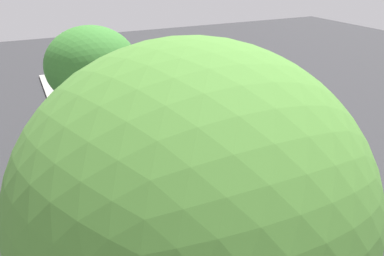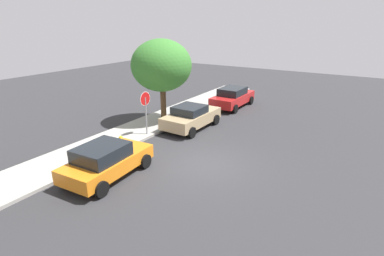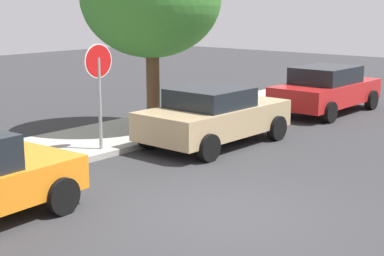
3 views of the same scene
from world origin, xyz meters
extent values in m
plane|color=#2D2D30|center=(0.00, 0.00, 0.00)|extent=(60.00, 60.00, 0.00)
cube|color=#9E9B93|center=(0.00, 5.56, 0.07)|extent=(32.00, 2.73, 0.14)
cylinder|color=gray|center=(1.31, 4.56, 1.13)|extent=(0.08, 0.08, 2.27)
cylinder|color=white|center=(1.31, 4.56, 2.20)|extent=(0.78, 0.04, 0.78)
cylinder|color=red|center=(1.31, 4.56, 2.20)|extent=(0.73, 0.05, 0.73)
cube|color=tan|center=(3.85, 3.16, 0.64)|extent=(4.14, 1.95, 0.68)
cube|color=black|center=(3.65, 3.16, 1.21)|extent=(1.77, 1.68, 0.46)
cylinder|color=black|center=(5.26, 4.07, 0.32)|extent=(0.64, 0.23, 0.64)
cylinder|color=black|center=(5.22, 2.19, 0.32)|extent=(0.64, 0.23, 0.64)
cylinder|color=black|center=(2.47, 4.12, 0.32)|extent=(0.64, 0.23, 0.64)
cylinder|color=black|center=(2.44, 2.25, 0.32)|extent=(0.64, 0.23, 0.64)
cube|color=orange|center=(-3.17, 2.88, 0.60)|extent=(4.05, 2.07, 0.59)
cube|color=black|center=(-3.44, 2.87, 1.19)|extent=(2.09, 1.73, 0.58)
cylinder|color=black|center=(-1.88, 3.88, 0.32)|extent=(0.65, 0.26, 0.64)
cylinder|color=black|center=(-1.77, 2.05, 0.32)|extent=(0.65, 0.26, 0.64)
cylinder|color=black|center=(-4.56, 3.72, 0.32)|extent=(0.65, 0.26, 0.64)
cylinder|color=black|center=(-4.45, 1.89, 0.32)|extent=(0.65, 0.26, 0.64)
cube|color=red|center=(9.64, 3.09, 0.64)|extent=(4.35, 1.85, 0.67)
cube|color=black|center=(9.56, 3.09, 1.24)|extent=(2.16, 1.61, 0.53)
cylinder|color=black|center=(11.12, 3.98, 0.32)|extent=(0.64, 0.23, 0.64)
cylinder|color=black|center=(11.10, 2.17, 0.32)|extent=(0.64, 0.23, 0.64)
cylinder|color=black|center=(8.18, 4.01, 0.32)|extent=(0.64, 0.23, 0.64)
cylinder|color=black|center=(8.16, 2.19, 0.32)|extent=(0.64, 0.23, 0.64)
ellipsoid|color=#4C8433|center=(-8.01, 6.58, 5.16)|extent=(4.08, 4.08, 3.72)
cylinder|color=#513823|center=(3.83, 5.26, 1.14)|extent=(0.36, 0.36, 2.29)
ellipsoid|color=#387A2D|center=(3.94, 5.40, 3.64)|extent=(3.76, 3.76, 3.21)
cylinder|color=gold|center=(-0.80, 4.47, 0.28)|extent=(0.22, 0.22, 0.55)
sphere|color=gold|center=(-0.80, 4.47, 0.61)|extent=(0.21, 0.21, 0.21)
cylinder|color=gold|center=(-0.65, 4.47, 0.33)|extent=(0.08, 0.09, 0.09)
camera|label=1|loc=(-11.29, 8.14, 7.76)|focal=35.00mm
camera|label=2|loc=(-10.87, -6.13, 6.19)|focal=28.00mm
camera|label=3|loc=(-7.57, -5.65, 3.48)|focal=55.00mm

